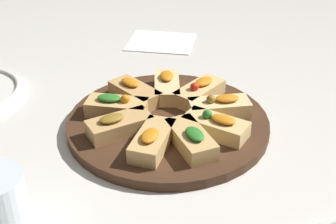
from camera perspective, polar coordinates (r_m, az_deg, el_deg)
name	(u,v)px	position (r m, az deg, el deg)	size (l,w,h in m)	color
ground_plane	(168,127)	(0.76, 0.00, -1.87)	(3.00, 3.00, 0.00)	silver
serving_board	(168,123)	(0.75, 0.00, -1.35)	(0.32, 0.32, 0.02)	#422819
focaccia_slice_0	(135,93)	(0.80, -4.08, 2.38)	(0.10, 0.09, 0.03)	tan
focaccia_slice_1	(117,107)	(0.76, -6.28, 0.66)	(0.10, 0.05, 0.04)	tan
focaccia_slice_2	(119,125)	(0.71, -5.97, -1.62)	(0.10, 0.10, 0.03)	tan
focaccia_slice_3	(150,140)	(0.67, -2.17, -3.42)	(0.05, 0.10, 0.03)	tan
focaccia_slice_4	(191,139)	(0.67, 2.81, -3.29)	(0.09, 0.10, 0.03)	tan
focaccia_slice_5	(216,126)	(0.71, 5.85, -1.68)	(0.11, 0.07, 0.04)	#DBB775
focaccia_slice_6	(220,107)	(0.76, 6.30, 0.61)	(0.11, 0.08, 0.04)	#E5C689
focaccia_slice_7	(199,92)	(0.80, 3.85, 2.48)	(0.08, 0.11, 0.04)	#DBB775
focaccia_slice_8	(167,87)	(0.81, -0.14, 3.11)	(0.07, 0.11, 0.03)	#E5C689
napkin_stack	(161,41)	(1.07, -0.91, 8.59)	(0.15, 0.12, 0.00)	white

